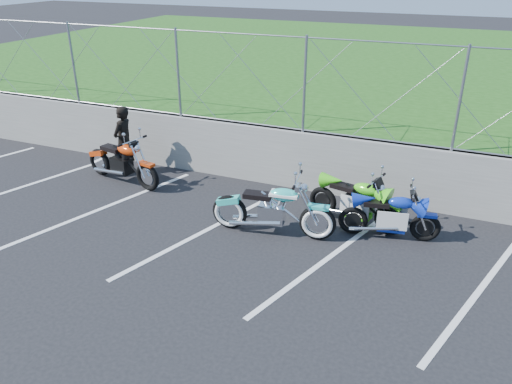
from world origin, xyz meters
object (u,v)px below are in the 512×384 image
at_px(sportbike_blue, 391,217).
at_px(person_standing, 124,141).
at_px(cruiser_turquoise, 274,211).
at_px(sportbike_green, 357,203).
at_px(naked_orange, 123,163).

xyz_separation_m(sportbike_blue, person_standing, (-6.28, 0.65, 0.41)).
xyz_separation_m(cruiser_turquoise, sportbike_green, (1.31, 0.96, -0.03)).
height_order(sportbike_blue, person_standing, person_standing).
bearing_deg(sportbike_green, cruiser_turquoise, -131.02).
bearing_deg(naked_orange, cruiser_turquoise, -0.91).
bearing_deg(person_standing, sportbike_blue, 83.08).
relative_size(cruiser_turquoise, sportbike_blue, 1.29).
xyz_separation_m(cruiser_turquoise, naked_orange, (-3.99, 0.86, 0.00)).
bearing_deg(sportbike_green, sportbike_blue, -7.94).
height_order(cruiser_turquoise, person_standing, person_standing).
distance_m(cruiser_turquoise, naked_orange, 4.08).
distance_m(sportbike_green, person_standing, 5.62).
height_order(naked_orange, sportbike_blue, naked_orange).
distance_m(cruiser_turquoise, sportbike_blue, 2.11).
height_order(cruiser_turquoise, sportbike_green, cruiser_turquoise).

